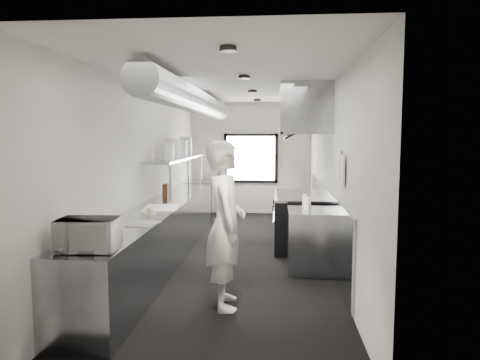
% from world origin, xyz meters
% --- Properties ---
extents(floor, '(3.00, 8.00, 0.01)m').
position_xyz_m(floor, '(0.00, 0.00, 0.00)').
color(floor, black).
rests_on(floor, ground).
extents(ceiling, '(3.00, 8.00, 0.01)m').
position_xyz_m(ceiling, '(0.00, 0.00, 2.80)').
color(ceiling, silver).
rests_on(ceiling, wall_back).
extents(wall_back, '(3.00, 0.02, 2.80)m').
position_xyz_m(wall_back, '(0.00, 4.00, 1.40)').
color(wall_back, silver).
rests_on(wall_back, floor).
extents(wall_front, '(3.00, 0.02, 2.80)m').
position_xyz_m(wall_front, '(0.00, -4.00, 1.40)').
color(wall_front, silver).
rests_on(wall_front, floor).
extents(wall_left, '(0.02, 8.00, 2.80)m').
position_xyz_m(wall_left, '(-1.50, 0.00, 1.40)').
color(wall_left, silver).
rests_on(wall_left, floor).
extents(wall_right, '(0.02, 8.00, 2.80)m').
position_xyz_m(wall_right, '(1.50, 0.00, 1.40)').
color(wall_right, silver).
rests_on(wall_right, floor).
extents(wall_cladding, '(0.03, 5.50, 1.10)m').
position_xyz_m(wall_cladding, '(1.48, 0.30, 0.55)').
color(wall_cladding, gray).
rests_on(wall_cladding, wall_right).
extents(hvac_duct, '(0.40, 6.40, 0.40)m').
position_xyz_m(hvac_duct, '(-0.70, 0.40, 2.55)').
color(hvac_duct, gray).
rests_on(hvac_duct, ceiling).
extents(service_window, '(1.36, 0.05, 1.25)m').
position_xyz_m(service_window, '(0.00, 3.96, 1.40)').
color(service_window, white).
rests_on(service_window, wall_back).
extents(exhaust_hood, '(0.81, 2.20, 0.88)m').
position_xyz_m(exhaust_hood, '(1.10, 0.70, 2.39)').
color(exhaust_hood, gray).
rests_on(exhaust_hood, ceiling).
extents(prep_counter, '(0.70, 6.00, 0.90)m').
position_xyz_m(prep_counter, '(-1.15, -0.50, 0.45)').
color(prep_counter, gray).
rests_on(prep_counter, floor).
extents(pass_shelf, '(0.45, 3.00, 0.68)m').
position_xyz_m(pass_shelf, '(-1.19, 1.00, 1.54)').
color(pass_shelf, gray).
rests_on(pass_shelf, prep_counter).
extents(range, '(0.88, 1.60, 0.94)m').
position_xyz_m(range, '(1.04, 0.70, 0.47)').
color(range, black).
rests_on(range, floor).
extents(bottle_station, '(0.65, 0.80, 0.90)m').
position_xyz_m(bottle_station, '(1.15, -0.70, 0.45)').
color(bottle_station, gray).
rests_on(bottle_station, floor).
extents(far_work_table, '(0.70, 1.20, 0.90)m').
position_xyz_m(far_work_table, '(-1.15, 3.20, 0.45)').
color(far_work_table, gray).
rests_on(far_work_table, floor).
extents(notice_sheet_a, '(0.02, 0.28, 0.38)m').
position_xyz_m(notice_sheet_a, '(1.47, -1.20, 1.60)').
color(notice_sheet_a, white).
rests_on(notice_sheet_a, wall_right).
extents(notice_sheet_b, '(0.02, 0.28, 0.38)m').
position_xyz_m(notice_sheet_b, '(1.47, -1.55, 1.55)').
color(notice_sheet_b, white).
rests_on(notice_sheet_b, wall_right).
extents(line_cook, '(0.57, 0.77, 1.92)m').
position_xyz_m(line_cook, '(0.07, -2.16, 0.96)').
color(line_cook, silver).
rests_on(line_cook, floor).
extents(microwave, '(0.53, 0.42, 0.30)m').
position_xyz_m(microwave, '(-1.12, -3.16, 1.05)').
color(microwave, silver).
rests_on(microwave, prep_counter).
extents(deli_tub_a, '(0.14, 0.14, 0.09)m').
position_xyz_m(deli_tub_a, '(-1.30, -2.38, 0.94)').
color(deli_tub_a, beige).
rests_on(deli_tub_a, prep_counter).
extents(deli_tub_b, '(0.17, 0.17, 0.09)m').
position_xyz_m(deli_tub_b, '(-1.31, -2.33, 0.95)').
color(deli_tub_b, beige).
rests_on(deli_tub_b, prep_counter).
extents(newspaper, '(0.38, 0.44, 0.01)m').
position_xyz_m(newspaper, '(-0.96, -1.92, 0.90)').
color(newspaper, silver).
rests_on(newspaper, prep_counter).
extents(small_plate, '(0.20, 0.20, 0.01)m').
position_xyz_m(small_plate, '(-1.09, -1.24, 0.91)').
color(small_plate, silver).
rests_on(small_plate, prep_counter).
extents(pastry, '(0.08, 0.08, 0.08)m').
position_xyz_m(pastry, '(-1.09, -1.24, 0.96)').
color(pastry, '#DCB273').
rests_on(pastry, small_plate).
extents(cutting_board, '(0.55, 0.68, 0.02)m').
position_xyz_m(cutting_board, '(-1.06, -0.76, 0.91)').
color(cutting_board, white).
rests_on(cutting_board, prep_counter).
extents(knife_block, '(0.10, 0.20, 0.21)m').
position_xyz_m(knife_block, '(-1.31, 0.58, 1.01)').
color(knife_block, '#502B1C').
rests_on(knife_block, prep_counter).
extents(plate_stack_a, '(0.28, 0.28, 0.26)m').
position_xyz_m(plate_stack_a, '(-1.17, 0.13, 1.70)').
color(plate_stack_a, silver).
rests_on(plate_stack_a, pass_shelf).
extents(plate_stack_b, '(0.31, 0.31, 0.35)m').
position_xyz_m(plate_stack_b, '(-1.21, 0.67, 1.74)').
color(plate_stack_b, silver).
rests_on(plate_stack_b, pass_shelf).
extents(plate_stack_c, '(0.27, 0.27, 0.32)m').
position_xyz_m(plate_stack_c, '(-1.19, 1.31, 1.73)').
color(plate_stack_c, silver).
rests_on(plate_stack_c, pass_shelf).
extents(plate_stack_d, '(0.25, 0.25, 0.38)m').
position_xyz_m(plate_stack_d, '(-1.21, 1.84, 1.76)').
color(plate_stack_d, silver).
rests_on(plate_stack_d, pass_shelf).
extents(squeeze_bottle_a, '(0.06, 0.06, 0.16)m').
position_xyz_m(squeeze_bottle_a, '(1.10, -0.97, 0.98)').
color(squeeze_bottle_a, white).
rests_on(squeeze_bottle_a, bottle_station).
extents(squeeze_bottle_b, '(0.07, 0.07, 0.16)m').
position_xyz_m(squeeze_bottle_b, '(1.11, -0.81, 0.98)').
color(squeeze_bottle_b, white).
rests_on(squeeze_bottle_b, bottle_station).
extents(squeeze_bottle_c, '(0.07, 0.07, 0.20)m').
position_xyz_m(squeeze_bottle_c, '(1.12, -0.73, 1.00)').
color(squeeze_bottle_c, white).
rests_on(squeeze_bottle_c, bottle_station).
extents(squeeze_bottle_d, '(0.07, 0.07, 0.17)m').
position_xyz_m(squeeze_bottle_d, '(1.10, -0.56, 0.99)').
color(squeeze_bottle_d, white).
rests_on(squeeze_bottle_d, bottle_station).
extents(squeeze_bottle_e, '(0.09, 0.09, 0.20)m').
position_xyz_m(squeeze_bottle_e, '(1.08, -0.44, 1.00)').
color(squeeze_bottle_e, white).
rests_on(squeeze_bottle_e, bottle_station).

